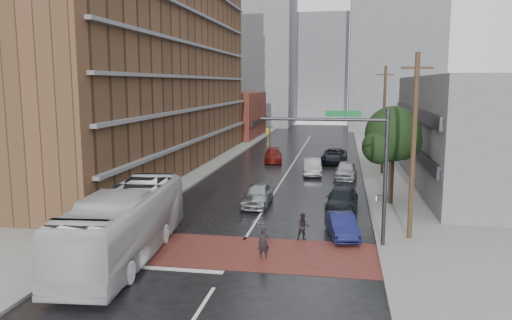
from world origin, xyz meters
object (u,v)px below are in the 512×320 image
(car_travel_c, at_px, (273,156))
(car_parked_far, at_px, (346,170))
(pedestrian_a, at_px, (264,243))
(transit_bus, at_px, (125,224))
(car_travel_a, at_px, (257,194))
(car_travel_b, at_px, (312,167))
(suv_travel, at_px, (334,156))
(car_parked_mid, at_px, (342,199))
(car_parked_near, at_px, (342,225))
(pedestrian_b, at_px, (303,227))

(car_travel_c, height_order, car_parked_far, car_parked_far)
(pedestrian_a, bearing_deg, transit_bus, 169.22)
(car_travel_a, height_order, car_travel_b, car_travel_a)
(transit_bus, height_order, suv_travel, transit_bus)
(car_parked_far, bearing_deg, car_travel_a, -116.05)
(car_parked_mid, xyz_separation_m, car_parked_far, (0.28, 11.20, 0.07))
(transit_bus, xyz_separation_m, car_travel_a, (4.52, 11.44, -0.89))
(car_travel_a, relative_size, car_parked_near, 1.17)
(pedestrian_a, xyz_separation_m, car_parked_near, (3.72, 4.12, -0.12))
(car_travel_a, height_order, car_travel_c, car_travel_a)
(transit_bus, relative_size, car_parked_far, 2.59)
(pedestrian_b, xyz_separation_m, car_parked_mid, (2.05, 7.00, -0.02))
(transit_bus, height_order, pedestrian_a, transit_bus)
(pedestrian_a, bearing_deg, car_parked_mid, 49.90)
(car_parked_mid, relative_size, car_parked_far, 1.07)
(transit_bus, height_order, car_parked_mid, transit_bus)
(car_parked_mid, bearing_deg, car_travel_a, -179.60)
(pedestrian_b, distance_m, car_parked_near, 2.29)
(pedestrian_a, xyz_separation_m, suv_travel, (2.82, 30.30, -0.01))
(suv_travel, relative_size, car_parked_near, 1.38)
(pedestrian_a, distance_m, car_parked_mid, 10.78)
(pedestrian_a, relative_size, car_travel_a, 0.33)
(car_travel_b, xyz_separation_m, car_travel_c, (-4.64, 7.20, -0.08))
(pedestrian_a, xyz_separation_m, car_parked_far, (4.00, 21.32, 0.03))
(pedestrian_a, distance_m, pedestrian_b, 3.54)
(car_parked_far, bearing_deg, pedestrian_a, -97.54)
(transit_bus, xyz_separation_m, car_travel_b, (7.54, 23.92, -0.92))
(car_travel_b, xyz_separation_m, car_parked_near, (2.81, -18.74, -0.11))
(car_parked_near, distance_m, car_parked_far, 17.20)
(pedestrian_a, bearing_deg, suv_travel, 64.77)
(car_parked_near, height_order, car_parked_far, car_parked_far)
(transit_bus, relative_size, car_travel_a, 2.60)
(transit_bus, distance_m, car_parked_mid, 15.26)
(car_travel_b, bearing_deg, transit_bus, -113.61)
(car_travel_a, bearing_deg, pedestrian_b, -63.18)
(car_parked_near, xyz_separation_m, car_parked_mid, (0.00, 6.00, 0.08))
(car_parked_far, bearing_deg, car_travel_c, 134.59)
(pedestrian_a, distance_m, suv_travel, 30.44)
(pedestrian_b, bearing_deg, car_travel_a, 98.68)
(transit_bus, xyz_separation_m, car_parked_far, (10.62, 22.38, -0.89))
(pedestrian_b, xyz_separation_m, car_parked_far, (2.33, 18.20, 0.05))
(car_parked_near, bearing_deg, transit_bus, -163.68)
(pedestrian_a, relative_size, car_parked_mid, 0.31)
(car_parked_mid, bearing_deg, pedestrian_a, -107.27)
(suv_travel, bearing_deg, car_parked_far, -79.42)
(transit_bus, xyz_separation_m, car_parked_mid, (10.34, 11.18, -0.95))
(car_parked_mid, bearing_deg, pedestrian_b, -103.43)
(car_travel_b, distance_m, car_parked_near, 18.95)
(car_travel_c, distance_m, car_parked_near, 26.98)
(pedestrian_b, relative_size, car_parked_near, 0.38)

